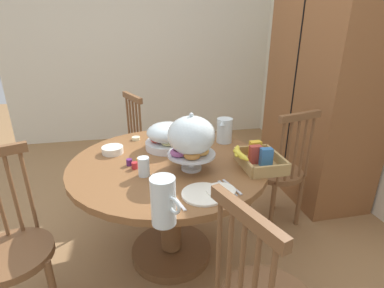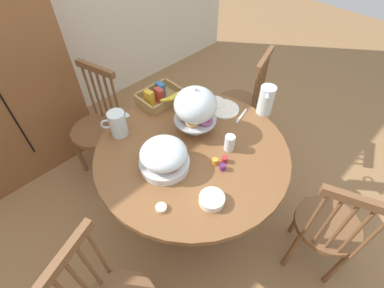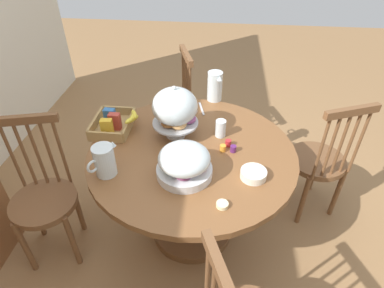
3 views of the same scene
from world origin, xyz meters
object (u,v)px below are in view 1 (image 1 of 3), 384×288
(windsor_chair_far_side, at_px, (279,173))
(cereal_bowl, at_px, (113,150))
(windsor_chair_near_window, at_px, (122,153))
(fruit_platter_covered, at_px, (167,136))
(china_plate_large, at_px, (203,194))
(orange_juice_pitcher, at_px, (163,203))
(milk_pitcher, at_px, (224,131))
(china_plate_small, at_px, (221,190))
(wooden_armoire, at_px, (322,91))
(dining_table, at_px, (170,189))
(drinking_glass, at_px, (144,167))
(windsor_chair_by_cabinet, at_px, (11,252))
(butter_dish, at_px, (136,138))
(pastry_stand_with_dome, at_px, (191,138))
(cereal_basket, at_px, (257,158))

(windsor_chair_far_side, bearing_deg, cereal_bowl, -89.15)
(windsor_chair_near_window, xyz_separation_m, fruit_platter_covered, (0.65, 0.34, 0.37))
(windsor_chair_far_side, bearing_deg, china_plate_large, -49.93)
(orange_juice_pitcher, relative_size, milk_pitcher, 1.21)
(milk_pitcher, distance_m, china_plate_small, 0.72)
(orange_juice_pitcher, bearing_deg, wooden_armoire, 129.34)
(windsor_chair_near_window, height_order, fruit_platter_covered, windsor_chair_near_window)
(dining_table, bearing_deg, china_plate_large, 14.84)
(fruit_platter_covered, xyz_separation_m, cereal_bowl, (0.02, -0.37, -0.06))
(cereal_bowl, bearing_deg, drinking_glass, 27.33)
(milk_pitcher, xyz_separation_m, drinking_glass, (0.41, -0.60, -0.03))
(windsor_chair_far_side, relative_size, china_plate_large, 4.43)
(dining_table, distance_m, windsor_chair_far_side, 0.92)
(windsor_chair_by_cabinet, xyz_separation_m, milk_pitcher, (-0.56, 1.30, 0.37))
(windsor_chair_by_cabinet, xyz_separation_m, fruit_platter_covered, (-0.53, 0.88, 0.37))
(china_plate_large, xyz_separation_m, drinking_glass, (-0.27, -0.28, 0.05))
(wooden_armoire, xyz_separation_m, fruit_platter_covered, (0.47, -1.47, -0.16))
(milk_pitcher, height_order, china_plate_large, milk_pitcher)
(windsor_chair_far_side, relative_size, milk_pitcher, 5.50)
(drinking_glass, distance_m, butter_dish, 0.59)
(pastry_stand_with_dome, xyz_separation_m, china_plate_large, (0.30, 0.00, -0.19))
(cereal_basket, bearing_deg, milk_pitcher, -169.70)
(fruit_platter_covered, xyz_separation_m, orange_juice_pitcher, (0.83, -0.12, 0.01))
(orange_juice_pitcher, distance_m, drinking_glass, 0.46)
(cereal_bowl, relative_size, drinking_glass, 1.27)
(windsor_chair_near_window, xyz_separation_m, china_plate_small, (1.30, 0.53, 0.30))
(fruit_platter_covered, distance_m, drinking_glass, 0.42)
(butter_dish, bearing_deg, windsor_chair_far_side, 79.34)
(windsor_chair_far_side, bearing_deg, windsor_chair_by_cabinet, -73.15)
(dining_table, relative_size, cereal_basket, 3.90)
(china_plate_large, relative_size, butter_dish, 3.67)
(windsor_chair_far_side, bearing_deg, cereal_basket, -44.32)
(china_plate_small, xyz_separation_m, drinking_glass, (-0.27, -0.37, 0.04))
(dining_table, xyz_separation_m, china_plate_large, (0.44, 0.12, 0.21))
(wooden_armoire, height_order, cereal_bowl, wooden_armoire)
(wooden_armoire, distance_m, china_plate_large, 1.79)
(cereal_basket, relative_size, china_plate_small, 2.11)
(windsor_chair_by_cabinet, distance_m, drinking_glass, 0.79)
(china_plate_large, height_order, drinking_glass, drinking_glass)
(windsor_chair_by_cabinet, relative_size, fruit_platter_covered, 3.25)
(windsor_chair_far_side, relative_size, fruit_platter_covered, 3.25)
(wooden_armoire, distance_m, butter_dish, 1.72)
(china_plate_small, distance_m, butter_dish, 0.94)
(pastry_stand_with_dome, bearing_deg, china_plate_small, 16.91)
(milk_pitcher, relative_size, china_plate_large, 0.81)
(dining_table, height_order, fruit_platter_covered, fruit_platter_covered)
(wooden_armoire, xyz_separation_m, china_plate_small, (1.12, -1.28, -0.23))
(orange_juice_pitcher, xyz_separation_m, china_plate_small, (-0.18, 0.31, -0.08))
(china_plate_small, relative_size, cereal_bowl, 1.07)
(windsor_chair_near_window, bearing_deg, wooden_armoire, 84.35)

